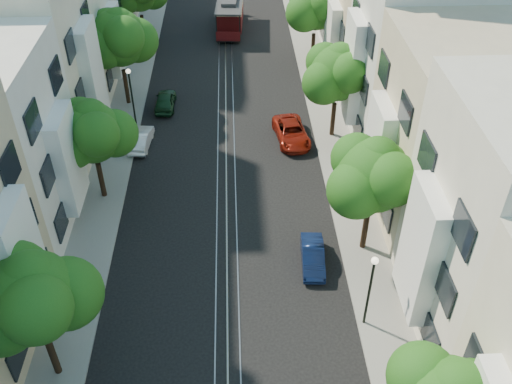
{
  "coord_description": "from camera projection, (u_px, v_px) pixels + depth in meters",
  "views": [
    {
      "loc": [
        0.57,
        -12.63,
        21.19
      ],
      "look_at": [
        1.64,
        11.26,
        2.2
      ],
      "focal_mm": 40.0,
      "sensor_mm": 36.0,
      "label": 1
    }
  ],
  "objects": [
    {
      "name": "tree_w_c",
      "position": [
        120.0,
        39.0,
        39.17
      ],
      "size": [
        5.13,
        4.28,
        7.09
      ],
      "color": "black",
      "rests_on": "ground"
    },
    {
      "name": "tree_e_c",
      "position": [
        338.0,
        74.0,
        36.06
      ],
      "size": [
        4.84,
        3.99,
        6.52
      ],
      "color": "black",
      "rests_on": "ground"
    },
    {
      "name": "rail_slot",
      "position": [
        226.0,
        83.0,
        44.93
      ],
      "size": [
        0.06,
        80.0,
        0.02
      ],
      "primitive_type": "cube",
      "color": "gray",
      "rests_on": "ground"
    },
    {
      "name": "lamp_east",
      "position": [
        371.0,
        282.0,
        24.61
      ],
      "size": [
        0.32,
        0.32,
        4.16
      ],
      "color": "black",
      "rests_on": "ground"
    },
    {
      "name": "lamp_west",
      "position": [
        131.0,
        89.0,
        38.25
      ],
      "size": [
        0.32,
        0.32,
        4.16
      ],
      "color": "black",
      "rests_on": "ground"
    },
    {
      "name": "parked_car_e_mid",
      "position": [
        313.0,
        256.0,
        29.07
      ],
      "size": [
        1.29,
        3.27,
        1.06
      ],
      "primitive_type": "imported",
      "rotation": [
        0.0,
        0.0,
        -0.05
      ],
      "color": "#0B173A",
      "rests_on": "ground"
    },
    {
      "name": "parked_car_w_far",
      "position": [
        165.0,
        100.0,
        41.54
      ],
      "size": [
        1.45,
        3.47,
        1.18
      ],
      "primitive_type": "imported",
      "rotation": [
        0.0,
        0.0,
        3.12
      ],
      "color": "#15361E",
      "rests_on": "ground"
    },
    {
      "name": "tree_e_d",
      "position": [
        316.0,
        7.0,
        44.49
      ],
      "size": [
        5.01,
        4.16,
        6.85
      ],
      "color": "black",
      "rests_on": "ground"
    },
    {
      "name": "ground",
      "position": [
        226.0,
        83.0,
        44.94
      ],
      "size": [
        200.0,
        200.0,
        0.0
      ],
      "primitive_type": "plane",
      "color": "black",
      "rests_on": "ground"
    },
    {
      "name": "tree_w_b",
      "position": [
        93.0,
        134.0,
        30.98
      ],
      "size": [
        4.72,
        3.87,
        6.27
      ],
      "color": "black",
      "rests_on": "ground"
    },
    {
      "name": "tree_w_a",
      "position": [
        34.0,
        299.0,
        21.38
      ],
      "size": [
        4.93,
        4.08,
        6.68
      ],
      "color": "black",
      "rests_on": "ground"
    },
    {
      "name": "rail_left",
      "position": [
        219.0,
        83.0,
        44.91
      ],
      "size": [
        0.06,
        80.0,
        0.02
      ],
      "primitive_type": "cube",
      "color": "gray",
      "rests_on": "ground"
    },
    {
      "name": "rail_right",
      "position": [
        233.0,
        82.0,
        44.95
      ],
      "size": [
        0.06,
        80.0,
        0.02
      ],
      "primitive_type": "cube",
      "color": "gray",
      "rests_on": "ground"
    },
    {
      "name": "parked_car_e_far",
      "position": [
        291.0,
        132.0,
        38.14
      ],
      "size": [
        2.52,
        4.52,
        1.2
      ],
      "primitive_type": "imported",
      "rotation": [
        0.0,
        0.0,
        0.13
      ],
      "color": "maroon",
      "rests_on": "ground"
    },
    {
      "name": "cable_car",
      "position": [
        230.0,
        11.0,
        52.29
      ],
      "size": [
        2.77,
        7.5,
        2.83
      ],
      "rotation": [
        0.0,
        0.0,
        -0.06
      ],
      "color": "black",
      "rests_on": "ground"
    },
    {
      "name": "sidewalk_west",
      "position": [
        133.0,
        84.0,
        44.64
      ],
      "size": [
        2.5,
        80.0,
        0.12
      ],
      "primitive_type": "cube",
      "color": "gray",
      "rests_on": "ground"
    },
    {
      "name": "tree_e_b",
      "position": [
        375.0,
        177.0,
        27.37
      ],
      "size": [
        4.93,
        4.08,
        6.68
      ],
      "color": "black",
      "rests_on": "ground"
    },
    {
      "name": "parked_car_w_mid",
      "position": [
        141.0,
        139.0,
        37.62
      ],
      "size": [
        1.44,
        3.39,
        1.09
      ],
      "primitive_type": "imported",
      "rotation": [
        0.0,
        0.0,
        3.05
      ],
      "color": "white",
      "rests_on": "ground"
    },
    {
      "name": "lane_line",
      "position": [
        226.0,
        83.0,
        44.94
      ],
      "size": [
        0.08,
        80.0,
        0.01
      ],
      "primitive_type": "cube",
      "color": "tan",
      "rests_on": "ground"
    },
    {
      "name": "townhouses_west",
      "position": [
        60.0,
        24.0,
        41.29
      ],
      "size": [
        7.75,
        72.0,
        11.76
      ],
      "color": "silver",
      "rests_on": "ground"
    },
    {
      "name": "townhouses_east",
      "position": [
        384.0,
        17.0,
        42.07
      ],
      "size": [
        7.75,
        72.0,
        12.0
      ],
      "color": "beige",
      "rests_on": "ground"
    },
    {
      "name": "sidewalk_east",
      "position": [
        317.0,
        80.0,
        45.16
      ],
      "size": [
        2.5,
        80.0,
        0.12
      ],
      "primitive_type": "cube",
      "color": "gray",
      "rests_on": "ground"
    }
  ]
}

